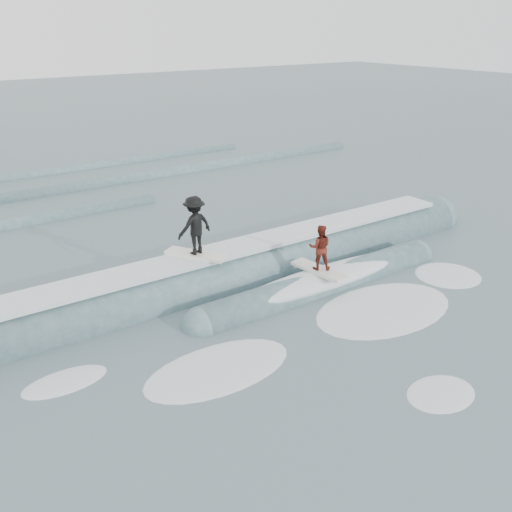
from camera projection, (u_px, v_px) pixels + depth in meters
ground at (326, 330)px, 15.82m from camera, size 160.00×160.00×0.00m
breaking_wave at (253, 277)px, 18.97m from camera, size 21.96×3.85×2.15m
surfer_black at (195, 227)px, 17.46m from camera, size 1.51×1.99×1.94m
surfer_red at (320, 251)px, 17.80m from camera, size 0.90×2.05×1.56m
whitewater at (367, 325)px, 16.11m from camera, size 15.01×6.73×0.10m
far_swells at (88, 190)px, 28.94m from camera, size 37.83×8.65×0.80m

